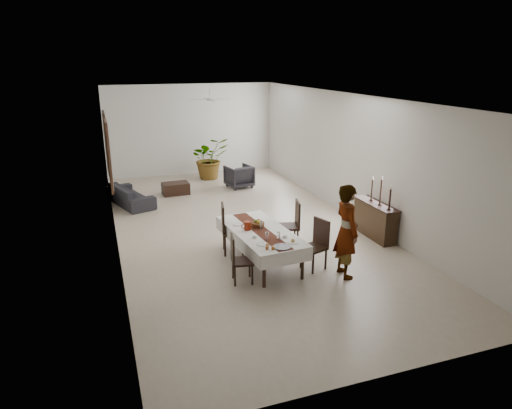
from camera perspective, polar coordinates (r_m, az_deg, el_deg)
name	(u,v)px	position (r m, az deg, el deg)	size (l,w,h in m)	color
floor	(242,227)	(11.45, -1.80, -2.85)	(6.00, 12.00, 0.00)	#BDAD96
ceiling	(240,97)	(10.75, -1.96, 13.33)	(6.00, 12.00, 0.02)	white
wall_back	(191,130)	(16.72, -8.14, 9.24)	(6.00, 0.02, 3.20)	silver
wall_front	(389,268)	(5.83, 16.27, -7.64)	(6.00, 0.02, 3.20)	silver
wall_left	(111,175)	(10.52, -17.70, 3.56)	(0.02, 12.00, 3.20)	silver
wall_right	(351,156)	(12.20, 11.76, 5.91)	(0.02, 12.00, 3.20)	silver
dining_table_top	(260,232)	(9.31, 0.55, -3.44)	(0.92, 2.20, 0.05)	black
table_leg_fl	(264,271)	(8.42, 1.02, -8.37)	(0.06, 0.06, 0.64)	black
table_leg_fr	(302,264)	(8.76, 5.83, -7.38)	(0.06, 0.06, 0.64)	black
table_leg_bl	(224,233)	(10.19, -3.98, -3.63)	(0.06, 0.06, 0.64)	black
table_leg_br	(257,228)	(10.47, 0.15, -2.98)	(0.06, 0.06, 0.64)	black
tablecloth_top	(260,231)	(9.30, 0.55, -3.28)	(1.08, 2.36, 0.01)	white
tablecloth_drape_left	(236,241)	(9.15, -2.51, -4.55)	(0.01, 2.36, 0.27)	silver
tablecloth_drape_right	(284,233)	(9.57, 3.46, -3.55)	(0.01, 2.36, 0.27)	white
tablecloth_drape_near	(287,259)	(8.38, 3.93, -6.76)	(1.08, 0.01, 0.27)	white
tablecloth_drape_far	(239,219)	(10.36, -2.18, -1.83)	(1.08, 0.01, 0.27)	white
table_runner	(260,230)	(9.30, 0.55, -3.24)	(0.32, 2.29, 0.00)	maroon
red_pitcher	(247,226)	(9.29, -1.09, -2.66)	(0.14, 0.14, 0.18)	maroon
pitcher_handle	(244,226)	(9.27, -1.53, -2.72)	(0.11, 0.11, 0.02)	maroon
wine_glass_near	(278,236)	(8.81, 2.82, -3.94)	(0.06, 0.06, 0.16)	white
wine_glass_mid	(267,236)	(8.81, 1.38, -3.94)	(0.06, 0.06, 0.16)	white
wine_glass_far	(261,226)	(9.32, 0.69, -2.67)	(0.06, 0.06, 0.16)	white
teacup_right	(285,236)	(8.94, 3.62, -3.97)	(0.08, 0.08, 0.05)	white
saucer_right	(285,237)	(8.95, 3.62, -4.11)	(0.14, 0.14, 0.01)	silver
teacup_left	(254,236)	(8.91, -0.20, -4.02)	(0.08, 0.08, 0.05)	white
saucer_left	(254,238)	(8.92, -0.20, -4.15)	(0.14, 0.14, 0.01)	white
plate_near_right	(293,242)	(8.74, 4.62, -4.68)	(0.22, 0.22, 0.01)	white
bread_near_right	(293,241)	(8.73, 4.62, -4.52)	(0.08, 0.08, 0.08)	tan
plate_near_left	(262,244)	(8.61, 0.80, -4.97)	(0.22, 0.22, 0.01)	silver
plate_far_left	(238,224)	(9.62, -2.30, -2.49)	(0.22, 0.22, 0.01)	silver
serving_tray	(282,247)	(8.49, 3.27, -5.31)	(0.33, 0.33, 0.02)	#3F4044
jam_jar_a	(273,248)	(8.38, 2.13, -5.45)	(0.06, 0.06, 0.07)	#9C5116
jam_jar_b	(267,248)	(8.38, 1.40, -5.42)	(0.06, 0.06, 0.07)	#8F4914
jam_jar_c	(267,245)	(8.48, 1.41, -5.14)	(0.06, 0.06, 0.07)	#8E5214
fruit_basket	(258,224)	(9.49, 0.22, -2.50)	(0.27, 0.27, 0.09)	brown
fruit_red	(259,221)	(9.49, 0.33, -2.06)	(0.08, 0.08, 0.08)	#A12C10
fruit_green	(256,221)	(9.48, -0.05, -2.09)	(0.07, 0.07, 0.07)	olive
fruit_yellow	(259,222)	(9.43, 0.34, -2.20)	(0.08, 0.08, 0.08)	gold
chair_right_near_seat	(314,248)	(9.17, 7.22, -5.38)	(0.43, 0.43, 0.05)	black
chair_right_near_leg_fl	(326,259)	(9.27, 8.71, -6.79)	(0.04, 0.04, 0.42)	black
chair_right_near_leg_fr	(313,254)	(9.49, 7.20, -6.11)	(0.04, 0.04, 0.42)	black
chair_right_near_leg_bl	(313,264)	(9.04, 7.13, -7.38)	(0.04, 0.04, 0.42)	black
chair_right_near_leg_br	(301,258)	(9.27, 5.63, -6.66)	(0.04, 0.04, 0.42)	black
chair_right_near_back	(321,232)	(9.19, 8.17, -3.41)	(0.43, 0.04, 0.55)	black
chair_right_far_seat	(288,227)	(10.17, 4.06, -2.78)	(0.45, 0.45, 0.05)	black
chair_right_far_leg_fl	(298,240)	(10.13, 5.22, -4.41)	(0.04, 0.04, 0.44)	black
chair_right_far_leg_fr	(295,234)	(10.46, 4.86, -3.66)	(0.04, 0.04, 0.44)	black
chair_right_far_leg_bl	(281,240)	(10.07, 3.17, -4.50)	(0.04, 0.04, 0.44)	black
chair_right_far_leg_br	(279,234)	(10.40, 2.87, -3.74)	(0.04, 0.04, 0.44)	black
chair_right_far_back	(298,213)	(10.10, 5.23, -1.12)	(0.45, 0.04, 0.57)	black
chair_left_near_seat	(242,261)	(8.60, -1.72, -7.12)	(0.40, 0.40, 0.05)	black
chair_left_near_leg_fl	(233,269)	(8.82, -2.90, -8.04)	(0.04, 0.04, 0.39)	black
chair_left_near_leg_fr	(235,276)	(8.53, -2.65, -8.98)	(0.04, 0.04, 0.39)	black
chair_left_near_leg_bl	(250,268)	(8.85, -0.79, -7.90)	(0.04, 0.04, 0.39)	black
chair_left_near_leg_br	(252,275)	(8.57, -0.47, -8.83)	(0.04, 0.04, 0.39)	black
chair_left_near_back	(233,249)	(8.47, -2.95, -5.54)	(0.40, 0.04, 0.50)	black
chair_left_far_seat	(233,231)	(9.83, -2.89, -3.38)	(0.46, 0.46, 0.05)	black
chair_left_far_leg_fl	(224,240)	(10.09, -4.04, -4.40)	(0.05, 0.05, 0.46)	black
chair_left_far_leg_fr	(225,246)	(9.74, -3.89, -5.24)	(0.05, 0.05, 0.46)	black
chair_left_far_leg_bl	(241,239)	(10.12, -1.88, -4.30)	(0.05, 0.05, 0.46)	black
chair_left_far_leg_br	(243,245)	(9.77, -1.66, -5.14)	(0.05, 0.05, 0.46)	black
chair_left_far_back	(223,218)	(9.71, -4.16, -1.69)	(0.46, 0.04, 0.59)	black
woman	(346,231)	(8.81, 11.24, -3.29)	(0.67, 0.44, 1.83)	gray
sideboard_body	(375,221)	(11.08, 14.65, -1.95)	(0.36, 1.33, 0.80)	black
sideboard_top	(376,204)	(10.96, 14.82, 0.08)	(0.39, 1.39, 0.03)	black
candlestick_near_base	(389,209)	(10.57, 16.28, -0.54)	(0.09, 0.09, 0.03)	black
candlestick_near_shaft	(390,199)	(10.50, 16.39, 0.68)	(0.04, 0.04, 0.44)	black
candlestick_near_candle	(391,188)	(10.43, 16.52, 2.03)	(0.03, 0.03, 0.07)	beige
candlestick_mid_base	(380,204)	(10.84, 15.22, 0.01)	(0.09, 0.09, 0.03)	black
candlestick_mid_shaft	(381,192)	(10.76, 15.35, 1.55)	(0.04, 0.04, 0.58)	black
candlestick_mid_candle	(382,178)	(10.68, 15.49, 3.22)	(0.03, 0.03, 0.07)	beige
candlestick_far_base	(371,200)	(11.12, 14.20, 0.54)	(0.09, 0.09, 0.03)	black
candlestick_far_shaft	(372,190)	(11.05, 14.30, 1.82)	(0.04, 0.04, 0.49)	black
candlestick_far_candle	(373,178)	(10.98, 14.41, 3.22)	(0.03, 0.03, 0.07)	white
sofa	(131,195)	(13.65, -15.42, 1.16)	(1.91, 0.75, 0.56)	#27252A
armchair	(239,176)	(14.94, -2.14, 3.54)	(0.77, 0.80, 0.72)	#2A272D
coffee_table	(176,188)	(14.41, -10.01, 1.99)	(0.81, 0.54, 0.36)	black
potted_plant	(209,158)	(16.08, -5.84, 5.82)	(1.31, 1.13, 1.45)	#2C6026
mirror_frame_near	(109,156)	(12.67, -17.92, 5.85)	(0.06, 1.05, 1.85)	black
mirror_glass_near	(110,155)	(12.67, -17.76, 5.86)	(0.01, 0.90, 1.70)	silver
mirror_frame_far	(106,142)	(14.73, -18.23, 7.39)	(0.06, 1.05, 1.85)	black
mirror_glass_far	(107,142)	(14.73, -18.09, 7.41)	(0.01, 0.90, 1.70)	white
fan_rod	(209,92)	(13.64, -5.84, 13.77)	(0.04, 0.04, 0.20)	white
fan_hub	(210,99)	(13.66, -5.81, 12.93)	(0.16, 0.16, 0.08)	silver
fan_blade_n	(207,98)	(14.00, -6.16, 13.04)	(0.10, 0.55, 0.01)	white
fan_blade_s	(213,100)	(13.32, -5.44, 12.82)	(0.10, 0.55, 0.01)	white
fan_blade_e	(221,99)	(13.74, -4.35, 13.00)	(0.55, 0.10, 0.01)	white
fan_blade_w	(198,100)	(13.58, -7.28, 12.86)	(0.55, 0.10, 0.01)	silver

